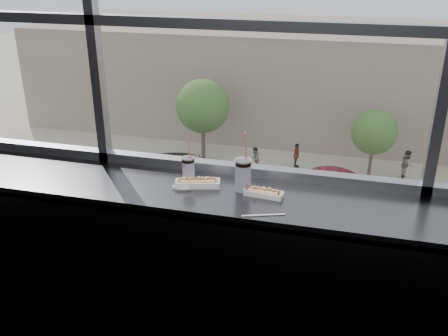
% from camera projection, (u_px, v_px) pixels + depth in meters
% --- Properties ---
extents(wall_back_lower, '(6.00, 0.00, 6.00)m').
position_uv_depth(wall_back_lower, '(252.00, 251.00, 3.30)').
color(wall_back_lower, black).
rests_on(wall_back_lower, ground).
extents(counter, '(6.00, 0.55, 0.06)m').
position_uv_depth(counter, '(244.00, 199.00, 2.85)').
color(counter, '#535356').
rests_on(counter, ground).
extents(counter_fascia, '(6.00, 0.04, 1.04)m').
position_uv_depth(counter_fascia, '(233.00, 300.00, 2.83)').
color(counter_fascia, '#535356').
rests_on(counter_fascia, ground).
extents(hotdog_tray_left, '(0.27, 0.15, 0.06)m').
position_uv_depth(hotdog_tray_left, '(198.00, 183.00, 2.92)').
color(hotdog_tray_left, white).
rests_on(hotdog_tray_left, counter).
extents(hotdog_tray_right, '(0.23, 0.09, 0.05)m').
position_uv_depth(hotdog_tray_right, '(264.00, 193.00, 2.81)').
color(hotdog_tray_right, white).
rests_on(hotdog_tray_right, counter).
extents(soda_cup_left, '(0.08, 0.08, 0.30)m').
position_uv_depth(soda_cup_left, '(188.00, 168.00, 2.96)').
color(soda_cup_left, white).
rests_on(soda_cup_left, counter).
extents(soda_cup_right, '(0.10, 0.10, 0.36)m').
position_uv_depth(soda_cup_right, '(243.00, 173.00, 2.84)').
color(soda_cup_right, white).
rests_on(soda_cup_right, counter).
extents(loose_straw, '(0.22, 0.08, 0.01)m').
position_uv_depth(loose_straw, '(263.00, 215.00, 2.61)').
color(loose_straw, white).
rests_on(loose_straw, counter).
extents(wrapper, '(0.11, 0.08, 0.03)m').
position_uv_depth(wrapper, '(182.00, 187.00, 2.90)').
color(wrapper, silver).
rests_on(wrapper, counter).
extents(plaza_ground, '(120.00, 120.00, 0.00)m').
position_uv_depth(plaza_ground, '(345.00, 107.00, 46.48)').
color(plaza_ground, '#B8B195').
rests_on(plaza_ground, ground).
extents(street_asphalt, '(80.00, 10.00, 0.06)m').
position_uv_depth(street_asphalt, '(327.00, 234.00, 25.63)').
color(street_asphalt, black).
rests_on(street_asphalt, plaza_ground).
extents(far_sidewalk, '(80.00, 6.00, 0.04)m').
position_uv_depth(far_sidewalk, '(335.00, 173.00, 32.73)').
color(far_sidewalk, '#B8B195').
rests_on(far_sidewalk, plaza_ground).
extents(far_building, '(50.00, 14.00, 8.00)m').
position_uv_depth(far_building, '(347.00, 78.00, 40.00)').
color(far_building, gray).
rests_on(far_building, plaza_ground).
extents(car_far_b, '(3.57, 7.04, 2.25)m').
position_uv_depth(car_far_b, '(342.00, 182.00, 28.61)').
color(car_far_b, maroon).
rests_on(car_far_b, street_asphalt).
extents(car_near_b, '(3.66, 7.20, 2.30)m').
position_uv_depth(car_near_b, '(201.00, 239.00, 22.90)').
color(car_near_b, black).
rests_on(car_near_b, street_asphalt).
extents(car_near_a, '(2.55, 6.02, 2.00)m').
position_uv_depth(car_near_a, '(21.00, 217.00, 25.18)').
color(car_near_a, '#9BA2A7').
rests_on(car_near_a, street_asphalt).
extents(car_far_a, '(3.35, 7.15, 2.33)m').
position_uv_depth(car_far_a, '(187.00, 165.00, 30.78)').
color(car_far_a, black).
rests_on(car_far_a, street_asphalt).
extents(car_near_c, '(3.11, 6.95, 2.28)m').
position_uv_depth(car_near_c, '(310.00, 255.00, 21.74)').
color(car_near_c, maroon).
rests_on(car_near_c, street_asphalt).
extents(pedestrian_a, '(0.63, 0.85, 1.90)m').
position_uv_depth(pedestrian_a, '(255.00, 157.00, 32.71)').
color(pedestrian_a, '#66605B').
rests_on(pedestrian_a, far_sidewalk).
extents(pedestrian_c, '(0.75, 1.00, 2.24)m').
position_uv_depth(pedestrian_c, '(407.00, 162.00, 31.47)').
color(pedestrian_c, '#66605B').
rests_on(pedestrian_c, far_sidewalk).
extents(pedestrian_b, '(0.68, 0.91, 2.04)m').
position_uv_depth(pedestrian_b, '(297.00, 153.00, 33.05)').
color(pedestrian_b, '#66605B').
rests_on(pedestrian_b, far_sidewalk).
extents(tree_left, '(3.64, 3.64, 5.68)m').
position_uv_depth(tree_left, '(203.00, 106.00, 33.31)').
color(tree_left, '#47382B').
rests_on(tree_left, far_sidewalk).
extents(tree_center, '(2.86, 2.86, 4.46)m').
position_uv_depth(tree_center, '(374.00, 132.00, 31.04)').
color(tree_center, '#47382B').
rests_on(tree_center, far_sidewalk).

